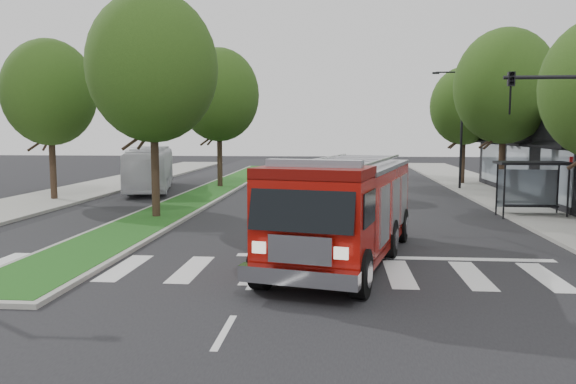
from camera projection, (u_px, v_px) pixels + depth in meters
name	position (u px, v px, depth m)	size (l,w,h in m)	color
ground	(271.00, 249.00, 19.16)	(140.00, 140.00, 0.00)	black
sidewalk_right	(544.00, 210.00, 27.96)	(5.00, 80.00, 0.15)	gray
sidewalk_left	(27.00, 204.00, 30.33)	(5.00, 80.00, 0.15)	gray
median	(214.00, 190.00, 37.50)	(3.00, 50.00, 0.15)	gray
bus_shelter	(531.00, 174.00, 26.03)	(3.20, 1.60, 2.61)	black
tree_right_mid	(505.00, 86.00, 31.31)	(5.60, 5.60, 9.72)	black
tree_right_far	(464.00, 106.00, 41.28)	(5.00, 5.00, 8.73)	black
tree_median_near	(153.00, 68.00, 24.89)	(5.80, 5.80, 10.16)	black
tree_median_far	(219.00, 95.00, 38.79)	(5.60, 5.60, 9.72)	black
tree_left_mid	(50.00, 93.00, 31.60)	(5.20, 5.20, 9.16)	black
streetlight_right_far	(459.00, 124.00, 37.57)	(2.11, 0.20, 8.00)	black
fire_engine	(344.00, 210.00, 17.25)	(5.02, 9.96, 3.32)	#600805
city_bus	(150.00, 169.00, 37.81)	(2.49, 10.63, 2.96)	silver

